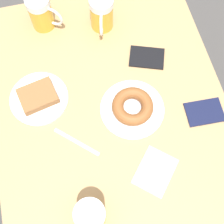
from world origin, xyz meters
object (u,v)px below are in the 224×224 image
object	(u,v)px
fork	(77,142)
passport_far_edge	(204,112)
plate_with_donut	(132,106)
beer_mug_left	(91,217)
beer_mug_center	(102,14)
beer_mug_right	(41,13)
napkin_folded	(155,171)
passport_near_edge	(147,57)
plate_with_cake	(39,97)

from	to	relation	value
fork	passport_far_edge	size ratio (longest dim) A/B	1.02
fork	passport_far_edge	xyz separation A→B (m)	(-0.45, -0.00, 0.00)
plate_with_donut	beer_mug_left	distance (m)	0.38
beer_mug_center	fork	distance (m)	0.48
beer_mug_right	plate_with_donut	bearing A→B (deg)	119.25
beer_mug_center	beer_mug_right	world-z (taller)	same
plate_with_donut	napkin_folded	bearing A→B (deg)	93.95
plate_with_donut	fork	xyz separation A→B (m)	(0.21, 0.07, -0.02)
beer_mug_left	beer_mug_center	size ratio (longest dim) A/B	1.00
fork	plate_with_donut	bearing A→B (deg)	-160.69
plate_with_donut	beer_mug_center	xyz separation A→B (m)	(0.02, -0.36, 0.05)
napkin_folded	fork	distance (m)	0.27
plate_with_donut	fork	world-z (taller)	plate_with_donut
beer_mug_right	passport_far_edge	xyz separation A→B (m)	(-0.47, 0.49, -0.07)
passport_near_edge	plate_with_cake	bearing A→B (deg)	9.94
fork	plate_with_cake	bearing A→B (deg)	-62.41
plate_with_donut	passport_far_edge	bearing A→B (deg)	163.11
beer_mug_center	fork	bearing A→B (deg)	66.83
beer_mug_center	passport_near_edge	xyz separation A→B (m)	(-0.13, 0.18, -0.07)
beer_mug_center	passport_near_edge	bearing A→B (deg)	125.26
beer_mug_center	beer_mug_right	size ratio (longest dim) A/B	1.00
plate_with_cake	beer_mug_right	xyz separation A→B (m)	(-0.07, -0.31, 0.05)
fork	beer_mug_right	bearing A→B (deg)	-86.84
plate_with_donut	beer_mug_center	size ratio (longest dim) A/B	1.59
beer_mug_right	passport_near_edge	distance (m)	0.42
beer_mug_right	passport_far_edge	bearing A→B (deg)	133.85
napkin_folded	passport_far_edge	size ratio (longest dim) A/B	1.31
beer_mug_left	passport_near_edge	distance (m)	0.60
napkin_folded	passport_far_edge	xyz separation A→B (m)	(-0.22, -0.15, 0.00)
beer_mug_right	passport_near_edge	bearing A→B (deg)	145.25
beer_mug_left	beer_mug_right	xyz separation A→B (m)	(0.03, -0.74, 0.00)
beer_mug_left	beer_mug_right	size ratio (longest dim) A/B	1.00
plate_with_cake	plate_with_donut	xyz separation A→B (m)	(-0.30, 0.11, 0.01)
fork	napkin_folded	bearing A→B (deg)	145.41
beer_mug_left	beer_mug_center	world-z (taller)	same
plate_with_donut	passport_near_edge	world-z (taller)	plate_with_donut
plate_with_donut	beer_mug_center	world-z (taller)	beer_mug_center
fork	passport_near_edge	size ratio (longest dim) A/B	0.90
beer_mug_center	napkin_folded	distance (m)	0.59
fork	passport_near_edge	distance (m)	0.40
beer_mug_left	passport_near_edge	bearing A→B (deg)	-122.15
passport_near_edge	beer_mug_left	bearing A→B (deg)	57.85
beer_mug_right	passport_far_edge	distance (m)	0.69
beer_mug_center	beer_mug_right	distance (m)	0.22
plate_with_cake	beer_mug_right	world-z (taller)	beer_mug_right
beer_mug_right	napkin_folded	xyz separation A→B (m)	(-0.25, 0.65, -0.07)
passport_near_edge	passport_far_edge	world-z (taller)	same
beer_mug_center	fork	world-z (taller)	beer_mug_center
napkin_folded	passport_far_edge	distance (m)	0.27
plate_with_cake	beer_mug_left	world-z (taller)	beer_mug_left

